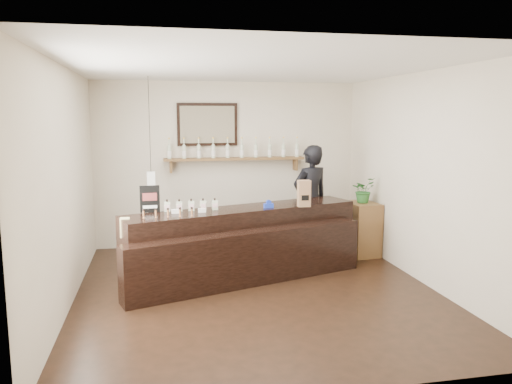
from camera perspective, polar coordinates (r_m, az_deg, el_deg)
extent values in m
plane|color=black|center=(6.54, 0.04, -11.15)|extent=(5.00, 5.00, 0.00)
plane|color=beige|center=(8.66, -3.23, 3.21)|extent=(4.50, 0.00, 4.50)
plane|color=beige|center=(3.82, 7.45, -3.65)|extent=(4.50, 0.00, 4.50)
plane|color=beige|center=(6.17, -20.90, 0.51)|extent=(0.00, 5.00, 5.00)
plane|color=beige|center=(7.00, 18.41, 1.53)|extent=(0.00, 5.00, 5.00)
plane|color=white|center=(6.18, 0.04, 14.09)|extent=(5.00, 5.00, 0.00)
cube|color=brown|center=(8.53, -2.44, 3.82)|extent=(2.40, 0.25, 0.04)
cube|color=brown|center=(8.48, -9.71, 2.85)|extent=(0.04, 0.20, 0.20)
cube|color=brown|center=(8.80, 4.50, 3.16)|extent=(0.04, 0.20, 0.20)
cube|color=black|center=(8.55, -5.58, 7.68)|extent=(1.02, 0.04, 0.72)
cube|color=#483D2E|center=(8.52, -5.56, 7.68)|extent=(0.92, 0.01, 0.62)
cube|color=white|center=(7.69, -11.89, 1.25)|extent=(0.12, 0.12, 0.28)
cylinder|color=black|center=(7.63, -12.09, 7.55)|extent=(0.01, 0.01, 1.41)
cylinder|color=beige|center=(8.43, -9.88, 4.47)|extent=(0.07, 0.07, 0.20)
cone|color=beige|center=(8.42, -9.90, 5.33)|extent=(0.07, 0.07, 0.05)
cylinder|color=beige|center=(8.42, -9.91, 5.74)|extent=(0.02, 0.02, 0.07)
cylinder|color=gold|center=(8.41, -9.92, 6.06)|extent=(0.03, 0.03, 0.02)
cylinder|color=white|center=(8.43, -9.88, 4.33)|extent=(0.07, 0.07, 0.09)
cylinder|color=beige|center=(8.44, -8.22, 4.51)|extent=(0.07, 0.07, 0.20)
cone|color=beige|center=(8.43, -8.23, 5.37)|extent=(0.07, 0.07, 0.05)
cylinder|color=beige|center=(8.43, -8.24, 5.78)|extent=(0.02, 0.02, 0.07)
cylinder|color=gold|center=(8.42, -8.25, 6.10)|extent=(0.03, 0.03, 0.02)
cylinder|color=white|center=(8.44, -8.21, 4.37)|extent=(0.07, 0.07, 0.09)
cylinder|color=beige|center=(8.45, -6.56, 4.55)|extent=(0.07, 0.07, 0.20)
cone|color=beige|center=(8.44, -6.57, 5.41)|extent=(0.07, 0.07, 0.05)
cylinder|color=beige|center=(8.44, -6.58, 5.82)|extent=(0.02, 0.02, 0.07)
cylinder|color=gold|center=(8.44, -6.58, 6.14)|extent=(0.03, 0.03, 0.02)
cylinder|color=white|center=(8.45, -6.55, 4.41)|extent=(0.07, 0.07, 0.09)
cylinder|color=beige|center=(8.48, -4.91, 4.59)|extent=(0.07, 0.07, 0.20)
cone|color=beige|center=(8.47, -4.92, 5.44)|extent=(0.07, 0.07, 0.05)
cylinder|color=beige|center=(8.47, -4.92, 5.85)|extent=(0.02, 0.02, 0.07)
cylinder|color=gold|center=(8.46, -4.93, 6.17)|extent=(0.03, 0.03, 0.02)
cylinder|color=white|center=(8.48, -4.90, 4.45)|extent=(0.07, 0.07, 0.09)
cylinder|color=beige|center=(8.51, -3.26, 4.62)|extent=(0.07, 0.07, 0.20)
cone|color=beige|center=(8.50, -3.27, 5.47)|extent=(0.07, 0.07, 0.05)
cylinder|color=beige|center=(8.50, -3.27, 5.88)|extent=(0.02, 0.02, 0.07)
cylinder|color=gold|center=(8.49, -3.28, 6.19)|extent=(0.03, 0.03, 0.02)
cylinder|color=white|center=(8.51, -3.26, 4.48)|extent=(0.07, 0.07, 0.09)
cylinder|color=beige|center=(8.54, -1.64, 4.65)|extent=(0.07, 0.07, 0.20)
cone|color=beige|center=(8.54, -1.64, 5.50)|extent=(0.07, 0.07, 0.05)
cylinder|color=beige|center=(8.53, -1.64, 5.90)|extent=(0.02, 0.02, 0.07)
cylinder|color=gold|center=(8.53, -1.64, 6.21)|extent=(0.03, 0.03, 0.02)
cylinder|color=white|center=(8.55, -1.63, 4.51)|extent=(0.07, 0.07, 0.09)
cylinder|color=beige|center=(8.59, -0.02, 4.67)|extent=(0.07, 0.07, 0.20)
cone|color=beige|center=(8.58, -0.02, 5.52)|extent=(0.07, 0.07, 0.05)
cylinder|color=beige|center=(8.58, -0.02, 5.92)|extent=(0.02, 0.02, 0.07)
cylinder|color=gold|center=(8.58, -0.02, 6.23)|extent=(0.03, 0.03, 0.02)
cylinder|color=white|center=(8.59, -0.02, 4.53)|extent=(0.07, 0.07, 0.09)
cylinder|color=beige|center=(8.64, 1.57, 4.69)|extent=(0.07, 0.07, 0.20)
cone|color=beige|center=(8.63, 1.58, 5.53)|extent=(0.07, 0.07, 0.05)
cylinder|color=beige|center=(8.63, 1.58, 5.93)|extent=(0.02, 0.02, 0.07)
cylinder|color=gold|center=(8.63, 1.58, 6.24)|extent=(0.03, 0.03, 0.02)
cylinder|color=white|center=(8.64, 1.57, 4.55)|extent=(0.07, 0.07, 0.09)
cylinder|color=beige|center=(8.70, 3.15, 4.71)|extent=(0.07, 0.07, 0.20)
cone|color=beige|center=(8.69, 3.15, 5.54)|extent=(0.07, 0.07, 0.05)
cylinder|color=beige|center=(8.69, 3.16, 5.94)|extent=(0.02, 0.02, 0.07)
cylinder|color=gold|center=(8.69, 3.16, 6.25)|extent=(0.03, 0.03, 0.02)
cylinder|color=white|center=(8.70, 3.15, 4.57)|extent=(0.07, 0.07, 0.09)
cylinder|color=beige|center=(8.76, 4.70, 4.72)|extent=(0.07, 0.07, 0.20)
cone|color=beige|center=(8.75, 4.71, 5.55)|extent=(0.07, 0.07, 0.05)
cylinder|color=beige|center=(8.75, 4.72, 5.94)|extent=(0.02, 0.02, 0.07)
cylinder|color=gold|center=(8.75, 4.72, 6.25)|extent=(0.03, 0.03, 0.02)
cylinder|color=white|center=(8.76, 4.70, 4.58)|extent=(0.07, 0.07, 0.09)
cube|color=black|center=(7.05, -1.39, -5.63)|extent=(3.43, 1.61, 0.95)
cube|color=black|center=(6.65, -0.71, -7.53)|extent=(3.34, 1.33, 0.72)
cube|color=white|center=(6.63, -9.21, -2.20)|extent=(0.10, 0.04, 0.05)
cube|color=white|center=(6.65, -6.19, -2.11)|extent=(0.10, 0.04, 0.05)
cube|color=#D9CB84|center=(6.45, -14.72, -4.46)|extent=(0.12, 0.12, 0.12)
cube|color=#D9CB84|center=(6.43, -14.76, -3.42)|extent=(0.12, 0.12, 0.12)
cube|color=beige|center=(6.79, -10.12, -1.65)|extent=(0.08, 0.08, 0.13)
cube|color=beige|center=(6.74, -10.11, -1.71)|extent=(0.07, 0.00, 0.06)
cylinder|color=black|center=(6.78, -10.14, -0.98)|extent=(0.02, 0.02, 0.03)
cube|color=beige|center=(6.79, -8.77, -1.61)|extent=(0.08, 0.08, 0.13)
cube|color=beige|center=(6.75, -8.75, -1.67)|extent=(0.07, 0.00, 0.06)
cylinder|color=black|center=(6.78, -8.78, -0.94)|extent=(0.02, 0.02, 0.03)
cube|color=beige|center=(6.80, -7.42, -1.56)|extent=(0.08, 0.08, 0.13)
cube|color=beige|center=(6.76, -7.39, -1.63)|extent=(0.07, 0.00, 0.06)
cylinder|color=black|center=(6.79, -7.43, -0.90)|extent=(0.02, 0.02, 0.03)
cube|color=beige|center=(6.81, -6.07, -1.52)|extent=(0.08, 0.08, 0.13)
cube|color=beige|center=(6.77, -6.04, -1.59)|extent=(0.07, 0.00, 0.06)
cylinder|color=black|center=(6.80, -6.09, -0.86)|extent=(0.02, 0.02, 0.03)
cube|color=beige|center=(6.83, -4.74, -1.48)|extent=(0.08, 0.08, 0.13)
cube|color=beige|center=(6.79, -4.69, -1.54)|extent=(0.07, 0.00, 0.06)
cylinder|color=black|center=(6.82, -4.74, -0.82)|extent=(0.02, 0.02, 0.03)
cylinder|color=#9C5F35|center=(6.43, -12.68, -4.04)|extent=(0.07, 0.07, 0.20)
cone|color=#9C5F35|center=(6.41, -12.71, -2.93)|extent=(0.07, 0.07, 0.05)
cylinder|color=#9C5F35|center=(6.40, -12.73, -2.41)|extent=(0.02, 0.02, 0.07)
cylinder|color=black|center=(6.39, -12.75, -1.99)|extent=(0.03, 0.03, 0.02)
cylinder|color=white|center=(6.44, -12.67, -4.22)|extent=(0.07, 0.07, 0.09)
cylinder|color=#9C5F35|center=(6.43, -11.34, -4.01)|extent=(0.07, 0.07, 0.20)
cone|color=#9C5F35|center=(6.41, -11.37, -2.90)|extent=(0.07, 0.07, 0.05)
cylinder|color=#9C5F35|center=(6.39, -11.38, -2.37)|extent=(0.02, 0.02, 0.07)
cylinder|color=black|center=(6.39, -11.40, -1.96)|extent=(0.03, 0.03, 0.02)
cylinder|color=white|center=(6.44, -11.33, -4.18)|extent=(0.07, 0.07, 0.09)
cylinder|color=#9C5F35|center=(6.43, -9.99, -3.97)|extent=(0.07, 0.07, 0.20)
cone|color=#9C5F35|center=(6.41, -10.02, -2.86)|extent=(0.07, 0.07, 0.05)
cylinder|color=#9C5F35|center=(6.40, -10.04, -2.33)|extent=(0.02, 0.02, 0.07)
cylinder|color=black|center=(6.39, -10.05, -1.92)|extent=(0.03, 0.03, 0.02)
cylinder|color=white|center=(6.44, -9.99, -4.14)|extent=(0.07, 0.07, 0.09)
cylinder|color=#9C5F35|center=(6.44, -8.65, -3.92)|extent=(0.07, 0.07, 0.20)
cone|color=#9C5F35|center=(6.41, -8.68, -2.82)|extent=(0.07, 0.07, 0.05)
cylinder|color=#9C5F35|center=(6.40, -8.69, -2.29)|extent=(0.02, 0.02, 0.07)
cylinder|color=black|center=(6.39, -8.70, -1.87)|extent=(0.03, 0.03, 0.02)
cylinder|color=white|center=(6.44, -8.65, -4.10)|extent=(0.07, 0.07, 0.09)
cylinder|color=#9C5F35|center=(6.45, -7.32, -3.88)|extent=(0.07, 0.07, 0.20)
cone|color=#9C5F35|center=(6.42, -7.34, -2.77)|extent=(0.07, 0.07, 0.05)
cylinder|color=#9C5F35|center=(6.41, -7.35, -2.25)|extent=(0.02, 0.02, 0.07)
cylinder|color=black|center=(6.40, -7.36, -1.83)|extent=(0.03, 0.03, 0.02)
cylinder|color=white|center=(6.45, -7.31, -4.06)|extent=(0.07, 0.07, 0.09)
cube|color=black|center=(6.73, -12.04, -0.79)|extent=(0.26, 0.03, 0.36)
cube|color=maroon|center=(6.72, -12.05, -0.55)|extent=(0.19, 0.01, 0.10)
cube|color=white|center=(6.74, -12.01, -1.67)|extent=(0.19, 0.01, 0.04)
cube|color=brown|center=(7.06, 5.50, -0.16)|extent=(0.17, 0.13, 0.37)
cube|color=black|center=(7.01, 5.65, -0.67)|extent=(0.11, 0.00, 0.07)
cube|color=#1A36BC|center=(6.95, 1.45, -1.57)|extent=(0.14, 0.07, 0.06)
cylinder|color=#1A36BC|center=(6.94, 1.45, -1.20)|extent=(0.08, 0.04, 0.07)
cube|color=brown|center=(8.22, 12.02, -4.13)|extent=(0.47, 0.62, 0.85)
imported|color=#2B692A|center=(8.10, 12.16, 0.22)|extent=(0.47, 0.45, 0.41)
imported|color=black|center=(8.05, 6.24, -0.11)|extent=(0.85, 0.70, 2.00)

